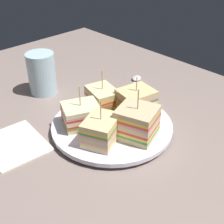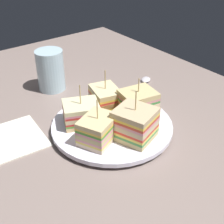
{
  "view_description": "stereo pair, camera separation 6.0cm",
  "coord_description": "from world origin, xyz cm",
  "px_view_note": "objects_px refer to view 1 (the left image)",
  "views": [
    {
      "loc": [
        40.95,
        -39.26,
        40.81
      ],
      "look_at": [
        0.0,
        0.0,
        4.76
      ],
      "focal_mm": 50.1,
      "sensor_mm": 36.0,
      "label": 1
    },
    {
      "loc": [
        44.88,
        -34.69,
        40.81
      ],
      "look_at": [
        0.0,
        0.0,
        4.76
      ],
      "focal_mm": 50.1,
      "sensor_mm": 36.0,
      "label": 2
    }
  ],
  "objects_px": {
    "sandwich_wedge_4": "(103,99)",
    "sandwich_wedge_1": "(101,130)",
    "drinking_glass": "(42,76)",
    "plate": "(112,126)",
    "spoon": "(135,82)",
    "sandwich_wedge_3": "(136,102)",
    "sandwich_wedge_0": "(81,115)",
    "sandwich_wedge_2": "(137,122)",
    "napkin": "(15,144)",
    "chip_pile": "(106,122)"
  },
  "relations": [
    {
      "from": "sandwich_wedge_2",
      "to": "napkin",
      "type": "bearing_deg",
      "value": 29.14
    },
    {
      "from": "sandwich_wedge_1",
      "to": "sandwich_wedge_4",
      "type": "height_order",
      "value": "sandwich_wedge_4"
    },
    {
      "from": "sandwich_wedge_0",
      "to": "sandwich_wedge_3",
      "type": "relative_size",
      "value": 1.02
    },
    {
      "from": "chip_pile",
      "to": "spoon",
      "type": "relative_size",
      "value": 0.54
    },
    {
      "from": "sandwich_wedge_2",
      "to": "chip_pile",
      "type": "relative_size",
      "value": 1.44
    },
    {
      "from": "chip_pile",
      "to": "spoon",
      "type": "distance_m",
      "value": 0.25
    },
    {
      "from": "sandwich_wedge_0",
      "to": "sandwich_wedge_4",
      "type": "height_order",
      "value": "sandwich_wedge_4"
    },
    {
      "from": "sandwich_wedge_0",
      "to": "sandwich_wedge_1",
      "type": "relative_size",
      "value": 1.0
    },
    {
      "from": "sandwich_wedge_0",
      "to": "drinking_glass",
      "type": "bearing_deg",
      "value": 103.37
    },
    {
      "from": "napkin",
      "to": "drinking_glass",
      "type": "bearing_deg",
      "value": 131.45
    },
    {
      "from": "sandwich_wedge_2",
      "to": "spoon",
      "type": "relative_size",
      "value": 0.78
    },
    {
      "from": "chip_pile",
      "to": "drinking_glass",
      "type": "height_order",
      "value": "drinking_glass"
    },
    {
      "from": "plate",
      "to": "sandwich_wedge_1",
      "type": "relative_size",
      "value": 2.78
    },
    {
      "from": "sandwich_wedge_4",
      "to": "spoon",
      "type": "distance_m",
      "value": 0.19
    },
    {
      "from": "sandwich_wedge_0",
      "to": "sandwich_wedge_4",
      "type": "xyz_separation_m",
      "value": [
        -0.02,
        0.08,
        0.0
      ]
    },
    {
      "from": "sandwich_wedge_4",
      "to": "sandwich_wedge_1",
      "type": "bearing_deg",
      "value": -29.64
    },
    {
      "from": "spoon",
      "to": "drinking_glass",
      "type": "relative_size",
      "value": 1.27
    },
    {
      "from": "sandwich_wedge_4",
      "to": "napkin",
      "type": "height_order",
      "value": "sandwich_wedge_4"
    },
    {
      "from": "plate",
      "to": "sandwich_wedge_2",
      "type": "distance_m",
      "value": 0.08
    },
    {
      "from": "sandwich_wedge_0",
      "to": "spoon",
      "type": "distance_m",
      "value": 0.27
    },
    {
      "from": "chip_pile",
      "to": "plate",
      "type": "bearing_deg",
      "value": 79.86
    },
    {
      "from": "sandwich_wedge_1",
      "to": "napkin",
      "type": "height_order",
      "value": "sandwich_wedge_1"
    },
    {
      "from": "sandwich_wedge_1",
      "to": "sandwich_wedge_0",
      "type": "bearing_deg",
      "value": 58.37
    },
    {
      "from": "sandwich_wedge_1",
      "to": "drinking_glass",
      "type": "height_order",
      "value": "sandwich_wedge_1"
    },
    {
      "from": "sandwich_wedge_0",
      "to": "chip_pile",
      "type": "relative_size",
      "value": 1.27
    },
    {
      "from": "sandwich_wedge_1",
      "to": "sandwich_wedge_3",
      "type": "height_order",
      "value": "sandwich_wedge_1"
    },
    {
      "from": "sandwich_wedge_3",
      "to": "spoon",
      "type": "height_order",
      "value": "sandwich_wedge_3"
    },
    {
      "from": "sandwich_wedge_3",
      "to": "spoon",
      "type": "relative_size",
      "value": 0.67
    },
    {
      "from": "sandwich_wedge_0",
      "to": "sandwich_wedge_2",
      "type": "relative_size",
      "value": 0.88
    },
    {
      "from": "sandwich_wedge_1",
      "to": "sandwich_wedge_2",
      "type": "height_order",
      "value": "sandwich_wedge_2"
    },
    {
      "from": "sandwich_wedge_3",
      "to": "sandwich_wedge_4",
      "type": "bearing_deg",
      "value": -50.64
    },
    {
      "from": "sandwich_wedge_0",
      "to": "sandwich_wedge_1",
      "type": "xyz_separation_m",
      "value": [
        0.07,
        -0.01,
        0.0
      ]
    },
    {
      "from": "sandwich_wedge_0",
      "to": "sandwich_wedge_2",
      "type": "distance_m",
      "value": 0.12
    },
    {
      "from": "plate",
      "to": "sandwich_wedge_3",
      "type": "bearing_deg",
      "value": 82.57
    },
    {
      "from": "plate",
      "to": "spoon",
      "type": "bearing_deg",
      "value": 119.95
    },
    {
      "from": "drinking_glass",
      "to": "plate",
      "type": "bearing_deg",
      "value": 2.2
    },
    {
      "from": "chip_pile",
      "to": "drinking_glass",
      "type": "bearing_deg",
      "value": 178.92
    },
    {
      "from": "sandwich_wedge_3",
      "to": "napkin",
      "type": "xyz_separation_m",
      "value": [
        -0.11,
        -0.25,
        -0.05
      ]
    },
    {
      "from": "sandwich_wedge_0",
      "to": "napkin",
      "type": "relative_size",
      "value": 0.7
    },
    {
      "from": "sandwich_wedge_4",
      "to": "sandwich_wedge_3",
      "type": "bearing_deg",
      "value": 42.97
    },
    {
      "from": "sandwich_wedge_3",
      "to": "sandwich_wedge_0",
      "type": "bearing_deg",
      "value": -14.01
    },
    {
      "from": "sandwich_wedge_2",
      "to": "sandwich_wedge_0",
      "type": "bearing_deg",
      "value": 8.06
    },
    {
      "from": "plate",
      "to": "sandwich_wedge_1",
      "type": "distance_m",
      "value": 0.07
    },
    {
      "from": "sandwich_wedge_2",
      "to": "sandwich_wedge_4",
      "type": "bearing_deg",
      "value": -28.56
    },
    {
      "from": "napkin",
      "to": "drinking_glass",
      "type": "height_order",
      "value": "drinking_glass"
    },
    {
      "from": "sandwich_wedge_3",
      "to": "plate",
      "type": "bearing_deg",
      "value": 2.91
    },
    {
      "from": "sandwich_wedge_0",
      "to": "sandwich_wedge_2",
      "type": "bearing_deg",
      "value": -38.9
    },
    {
      "from": "sandwich_wedge_0",
      "to": "plate",
      "type": "bearing_deg",
      "value": -17.23
    },
    {
      "from": "sandwich_wedge_0",
      "to": "sandwich_wedge_1",
      "type": "height_order",
      "value": "sandwich_wedge_1"
    },
    {
      "from": "sandwich_wedge_3",
      "to": "chip_pile",
      "type": "height_order",
      "value": "sandwich_wedge_3"
    }
  ]
}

